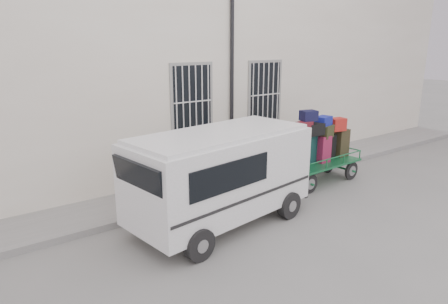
% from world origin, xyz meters
% --- Properties ---
extents(ground, '(80.00, 80.00, 0.00)m').
position_xyz_m(ground, '(0.00, 0.00, 0.00)').
color(ground, slate).
rests_on(ground, ground).
extents(building, '(24.00, 5.15, 6.00)m').
position_xyz_m(building, '(0.00, 5.50, 3.00)').
color(building, beige).
rests_on(building, ground).
extents(sidewalk, '(24.00, 1.70, 0.15)m').
position_xyz_m(sidewalk, '(0.00, 2.20, 0.07)').
color(sidewalk, gray).
rests_on(sidewalk, ground).
extents(luggage_cart, '(2.87, 1.18, 2.17)m').
position_xyz_m(luggage_cart, '(2.48, 0.79, 1.07)').
color(luggage_cart, black).
rests_on(luggage_cart, ground).
extents(van, '(4.42, 2.36, 2.13)m').
position_xyz_m(van, '(-1.42, 0.19, 1.22)').
color(van, silver).
rests_on(van, ground).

